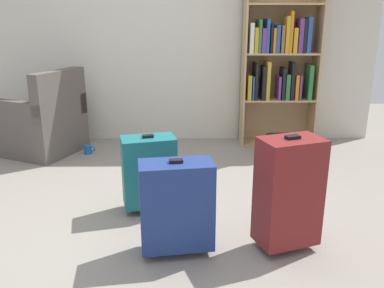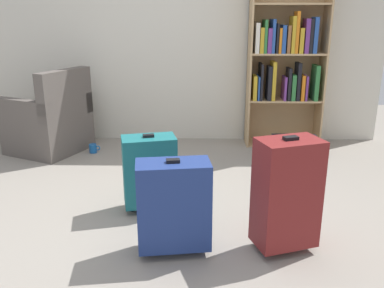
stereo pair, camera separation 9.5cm
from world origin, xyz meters
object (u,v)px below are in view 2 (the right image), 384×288
Objects in this scene: suitcase_dark_red at (287,193)px; suitcase_teal at (150,171)px; mug at (93,148)px; armchair at (50,123)px; suitcase_navy_blue at (174,205)px; bookshelf at (285,56)px; storage_box at (295,146)px.

suitcase_teal is at bearing 149.00° from suitcase_dark_red.
mug is 1.56m from suitcase_teal.
armchair reaches higher than suitcase_navy_blue.
storage_box is (0.08, -0.45, -0.89)m from bookshelf.
suitcase_dark_red is at bearing -47.75° from mug.
suitcase_dark_red is at bearing -31.00° from suitcase_teal.
suitcase_dark_red reaches higher than suitcase_teal.
suitcase_teal reaches higher than mug.
armchair is 2.90m from suitcase_dark_red.
storage_box is (2.63, -0.11, -0.20)m from armchair.
mug is 0.16× the size of suitcase_dark_red.
mug is at bearing -7.37° from armchair.
armchair is at bearing 132.10° from suitcase_teal.
armchair is 1.48× the size of suitcase_navy_blue.
suitcase_teal is (-0.22, 0.60, -0.01)m from suitcase_navy_blue.
suitcase_teal is (-1.30, -1.72, -0.69)m from bookshelf.
storage_box is at bearing 42.68° from suitcase_teal.
storage_box is at bearing 75.73° from suitcase_dark_red.
suitcase_teal reaches higher than storage_box.
suitcase_navy_blue is (-1.15, -1.87, 0.21)m from storage_box.
storage_box is 0.78× the size of suitcase_teal.
suitcase_navy_blue is (1.47, -1.98, 0.01)m from armchair.
storage_box is 2.21m from suitcase_navy_blue.
armchair is at bearing 126.62° from suitcase_navy_blue.
bookshelf reaches higher than mug.
storage_box is at bearing 58.27° from suitcase_navy_blue.
suitcase_teal is at bearing -59.26° from mug.
suitcase_dark_red is at bearing -99.68° from bookshelf.
suitcase_teal is (1.25, -1.38, -0.00)m from armchair.
armchair is 1.23× the size of suitcase_dark_red.
armchair reaches higher than storage_box.
suitcase_dark_red is 1.07m from suitcase_teal.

